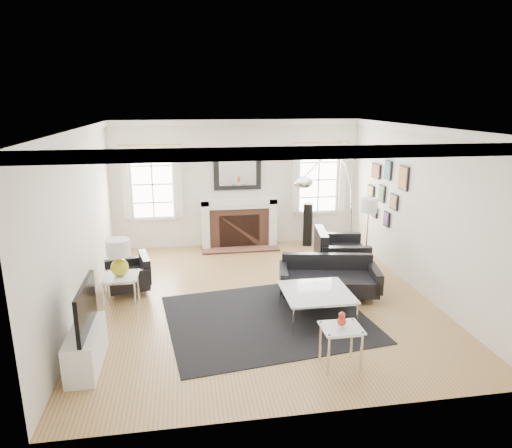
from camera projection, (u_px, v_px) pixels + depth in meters
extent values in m
plane|color=olive|center=(259.00, 297.00, 7.66)|extent=(6.00, 6.00, 0.00)
cube|color=silver|center=(237.00, 184.00, 10.16)|extent=(5.50, 0.04, 2.80)
cube|color=silver|center=(310.00, 291.00, 4.44)|extent=(5.50, 0.04, 2.80)
cube|color=silver|center=(80.00, 224.00, 6.88)|extent=(0.04, 6.00, 2.80)
cube|color=silver|center=(420.00, 210.00, 7.72)|extent=(0.04, 6.00, 2.80)
cube|color=white|center=(260.00, 127.00, 6.93)|extent=(5.50, 6.00, 0.02)
cube|color=white|center=(260.00, 131.00, 6.95)|extent=(5.50, 6.00, 0.12)
cube|color=white|center=(205.00, 224.00, 10.07)|extent=(0.18, 0.38, 1.10)
cube|color=white|center=(272.00, 221.00, 10.30)|extent=(0.18, 0.38, 1.10)
cube|color=white|center=(239.00, 201.00, 10.06)|extent=(1.70, 0.38, 0.12)
cube|color=white|center=(239.00, 205.00, 10.08)|extent=(1.50, 0.34, 0.10)
cube|color=brown|center=(239.00, 227.00, 10.23)|extent=(1.30, 0.30, 0.90)
cube|color=black|center=(239.00, 231.00, 10.16)|extent=(0.90, 0.10, 0.76)
cube|color=brown|center=(240.00, 249.00, 10.09)|extent=(1.70, 0.50, 0.04)
cube|color=black|center=(237.00, 173.00, 10.05)|extent=(1.05, 0.06, 0.75)
cube|color=white|center=(238.00, 173.00, 10.02)|extent=(0.82, 0.02, 0.55)
cube|color=white|center=(152.00, 184.00, 9.83)|extent=(1.00, 0.05, 1.60)
cube|color=white|center=(152.00, 184.00, 9.80)|extent=(0.84, 0.02, 1.44)
cube|color=white|center=(125.00, 183.00, 9.64)|extent=(0.14, 0.05, 1.55)
cube|color=white|center=(178.00, 182.00, 9.81)|extent=(0.14, 0.05, 1.55)
cube|color=white|center=(318.00, 180.00, 10.40)|extent=(1.00, 0.05, 1.60)
cube|color=white|center=(318.00, 180.00, 10.37)|extent=(0.84, 0.02, 1.44)
cube|color=white|center=(296.00, 179.00, 10.20)|extent=(0.14, 0.05, 1.55)
cube|color=white|center=(343.00, 177.00, 10.37)|extent=(0.14, 0.05, 1.55)
cube|color=black|center=(404.00, 178.00, 8.16)|extent=(0.03, 0.34, 0.44)
cube|color=#B97131|center=(403.00, 178.00, 8.16)|extent=(0.01, 0.29, 0.39)
cube|color=black|center=(388.00, 170.00, 8.77)|extent=(0.03, 0.28, 0.38)
cube|color=#2C6079|center=(387.00, 170.00, 8.77)|extent=(0.01, 0.23, 0.33)
cube|color=black|center=(376.00, 171.00, 9.32)|extent=(0.03, 0.40, 0.30)
cube|color=brown|center=(375.00, 171.00, 9.32)|extent=(0.01, 0.35, 0.25)
cube|color=black|center=(394.00, 202.00, 8.58)|extent=(0.03, 0.30, 0.30)
cube|color=#A16D49|center=(393.00, 202.00, 8.58)|extent=(0.01, 0.25, 0.25)
cube|color=black|center=(382.00, 194.00, 9.09)|extent=(0.03, 0.26, 0.34)
cube|color=#457348|center=(381.00, 194.00, 9.09)|extent=(0.01, 0.21, 0.29)
cube|color=black|center=(371.00, 191.00, 9.63)|extent=(0.03, 0.32, 0.24)
cube|color=#A7A147|center=(370.00, 191.00, 9.63)|extent=(0.01, 0.27, 0.19)
cube|color=black|center=(387.00, 219.00, 8.92)|extent=(0.03, 0.24, 0.30)
cube|color=#503871|center=(386.00, 219.00, 8.92)|extent=(0.01, 0.19, 0.25)
cube|color=black|center=(374.00, 212.00, 9.50)|extent=(0.03, 0.28, 0.22)
cube|color=#8A506C|center=(373.00, 212.00, 9.49)|extent=(0.01, 0.23, 0.17)
cube|color=white|center=(86.00, 348.00, 5.61)|extent=(0.35, 1.00, 0.50)
cube|color=black|center=(86.00, 307.00, 5.47)|extent=(0.05, 1.00, 0.58)
cube|color=black|center=(267.00, 318.00, 6.90)|extent=(3.23, 2.81, 0.01)
cube|color=black|center=(329.00, 283.00, 7.63)|extent=(1.66, 1.01, 0.26)
cube|color=black|center=(327.00, 265.00, 7.90)|extent=(1.55, 0.40, 0.43)
cube|color=black|center=(283.00, 277.00, 7.62)|extent=(0.25, 0.74, 0.33)
cube|color=black|center=(375.00, 278.00, 7.58)|extent=(0.25, 0.74, 0.33)
cube|color=black|center=(127.00, 279.00, 7.80)|extent=(0.81, 0.81, 0.26)
cube|color=black|center=(145.00, 267.00, 7.86)|extent=(0.26, 0.69, 0.43)
cube|color=black|center=(125.00, 267.00, 8.08)|extent=(0.69, 0.24, 0.32)
cube|color=black|center=(129.00, 281.00, 7.47)|extent=(0.69, 0.24, 0.32)
cube|color=black|center=(341.00, 257.00, 8.70)|extent=(1.02, 1.02, 0.33)
cube|color=black|center=(321.00, 245.00, 8.63)|extent=(0.29, 0.90, 0.56)
cube|color=black|center=(346.00, 258.00, 8.23)|extent=(0.90, 0.27, 0.42)
cube|color=black|center=(338.00, 243.00, 9.09)|extent=(0.90, 0.27, 0.42)
cube|color=silver|center=(316.00, 292.00, 6.80)|extent=(1.00, 1.00, 0.02)
cylinder|color=silver|center=(293.00, 321.00, 6.35)|extent=(0.04, 0.04, 0.45)
cylinder|color=silver|center=(356.00, 317.00, 6.49)|extent=(0.04, 0.04, 0.45)
cylinder|color=silver|center=(280.00, 295.00, 7.22)|extent=(0.04, 0.04, 0.45)
cylinder|color=silver|center=(335.00, 291.00, 7.36)|extent=(0.04, 0.04, 0.45)
cube|color=silver|center=(120.00, 276.00, 7.02)|extent=(0.54, 0.54, 0.02)
cylinder|color=silver|center=(104.00, 300.00, 6.84)|extent=(0.04, 0.04, 0.59)
cylinder|color=silver|center=(136.00, 298.00, 6.91)|extent=(0.04, 0.04, 0.59)
cylinder|color=silver|center=(109.00, 289.00, 7.27)|extent=(0.04, 0.04, 0.59)
cylinder|color=silver|center=(138.00, 287.00, 7.34)|extent=(0.04, 0.04, 0.59)
cube|color=silver|center=(341.00, 328.00, 5.53)|extent=(0.49, 0.41, 0.02)
cylinder|color=silver|center=(328.00, 356.00, 5.41)|extent=(0.04, 0.04, 0.54)
cylinder|color=silver|center=(361.00, 353.00, 5.47)|extent=(0.04, 0.04, 0.54)
cylinder|color=silver|center=(320.00, 341.00, 5.73)|extent=(0.04, 0.04, 0.54)
cylinder|color=silver|center=(351.00, 339.00, 5.79)|extent=(0.04, 0.04, 0.54)
sphere|color=gold|center=(120.00, 267.00, 6.98)|extent=(0.27, 0.27, 0.27)
cylinder|color=gold|center=(119.00, 259.00, 6.94)|extent=(0.04, 0.04, 0.11)
cylinder|color=white|center=(118.00, 248.00, 6.89)|extent=(0.36, 0.36, 0.25)
sphere|color=red|center=(342.00, 321.00, 5.51)|extent=(0.11, 0.11, 0.11)
sphere|color=red|center=(342.00, 315.00, 5.49)|extent=(0.08, 0.08, 0.08)
cube|color=white|center=(350.00, 253.00, 9.55)|extent=(0.24, 0.39, 0.19)
ellipsoid|color=silver|center=(303.00, 182.00, 7.77)|extent=(0.33, 0.33, 0.20)
cylinder|color=#AE903C|center=(364.00, 276.00, 8.54)|extent=(0.19, 0.19, 0.03)
cylinder|color=#AE903C|center=(367.00, 243.00, 8.37)|extent=(0.02, 0.02, 1.33)
cylinder|color=white|center=(369.00, 205.00, 8.19)|extent=(0.30, 0.30, 0.25)
cube|color=black|center=(308.00, 225.00, 10.30)|extent=(0.25, 0.25, 0.97)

